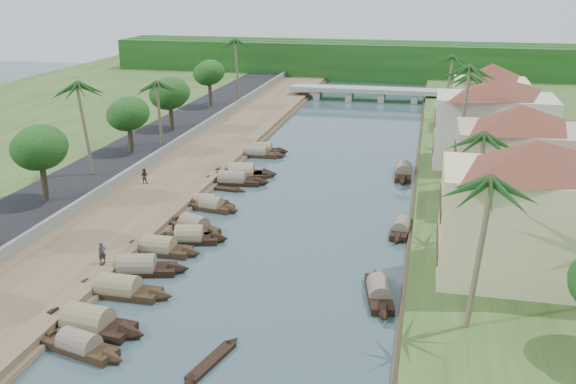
% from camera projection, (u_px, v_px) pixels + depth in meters
% --- Properties ---
extents(ground, '(220.00, 220.00, 0.00)m').
position_uv_depth(ground, '(275.00, 256.00, 53.07)').
color(ground, '#354A50').
rests_on(ground, ground).
extents(left_bank, '(10.00, 180.00, 0.80)m').
position_uv_depth(left_bank, '(182.00, 172.00, 74.73)').
color(left_bank, brown).
rests_on(left_bank, ground).
extents(right_bank, '(16.00, 180.00, 1.20)m').
position_uv_depth(right_bank, '(494.00, 190.00, 67.49)').
color(right_bank, '#2C461C').
rests_on(right_bank, ground).
extents(road, '(8.00, 180.00, 1.40)m').
position_uv_depth(road, '(114.00, 165.00, 76.38)').
color(road, black).
rests_on(road, ground).
extents(retaining_wall, '(0.40, 180.00, 1.10)m').
position_uv_depth(retaining_wall, '(148.00, 162.00, 75.29)').
color(retaining_wall, slate).
rests_on(retaining_wall, left_bank).
extents(treeline, '(120.00, 14.00, 8.00)m').
position_uv_depth(treeline, '(379.00, 61.00, 144.32)').
color(treeline, '#173A0F').
rests_on(treeline, ground).
extents(bridge, '(28.00, 4.00, 2.40)m').
position_uv_depth(bridge, '(366.00, 91.00, 119.14)').
color(bridge, gray).
rests_on(bridge, ground).
extents(building_near, '(14.85, 14.85, 10.20)m').
position_uv_depth(building_near, '(528.00, 209.00, 45.29)').
color(building_near, beige).
rests_on(building_near, right_bank).
extents(building_mid, '(14.11, 14.11, 9.70)m').
position_uv_depth(building_mid, '(517.00, 155.00, 59.97)').
color(building_mid, tan).
rests_on(building_mid, right_bank).
extents(building_far, '(15.59, 15.59, 10.20)m').
position_uv_depth(building_far, '(494.00, 121.00, 73.05)').
color(building_far, beige).
rests_on(building_far, right_bank).
extents(building_distant, '(12.62, 12.62, 9.20)m').
position_uv_depth(building_distant, '(489.00, 95.00, 91.51)').
color(building_distant, beige).
rests_on(building_distant, right_bank).
extents(sampan_0, '(7.31, 3.17, 1.93)m').
position_uv_depth(sampan_0, '(79.00, 346.00, 39.47)').
color(sampan_0, black).
rests_on(sampan_0, ground).
extents(sampan_1, '(8.85, 2.95, 2.54)m').
position_uv_depth(sampan_1, '(89.00, 323.00, 41.97)').
color(sampan_1, black).
rests_on(sampan_1, ground).
extents(sampan_2, '(8.72, 2.10, 2.28)m').
position_uv_depth(sampan_2, '(119.00, 289.00, 46.54)').
color(sampan_2, black).
rests_on(sampan_2, ground).
extents(sampan_3, '(8.61, 3.70, 2.27)m').
position_uv_depth(sampan_3, '(137.00, 268.00, 49.92)').
color(sampan_3, black).
rests_on(sampan_3, ground).
extents(sampan_4, '(7.78, 2.00, 2.21)m').
position_uv_depth(sampan_4, '(158.00, 248.00, 53.55)').
color(sampan_4, black).
rests_on(sampan_4, ground).
extents(sampan_5, '(7.21, 3.24, 2.24)m').
position_uv_depth(sampan_5, '(189.00, 238.00, 55.77)').
color(sampan_5, black).
rests_on(sampan_5, ground).
extents(sampan_6, '(7.18, 4.67, 2.16)m').
position_uv_depth(sampan_6, '(194.00, 226.00, 58.27)').
color(sampan_6, black).
rests_on(sampan_6, ground).
extents(sampan_7, '(6.28, 1.56, 1.74)m').
position_uv_depth(sampan_7, '(205.00, 202.00, 64.55)').
color(sampan_7, black).
rests_on(sampan_7, ground).
extents(sampan_8, '(6.36, 2.58, 1.96)m').
position_uv_depth(sampan_8, '(212.00, 206.00, 63.51)').
color(sampan_8, black).
rests_on(sampan_8, ground).
extents(sampan_9, '(8.83, 2.60, 2.20)m').
position_uv_depth(sampan_9, '(232.00, 181.00, 71.39)').
color(sampan_9, black).
rests_on(sampan_9, ground).
extents(sampan_10, '(8.45, 4.31, 2.29)m').
position_uv_depth(sampan_10, '(240.00, 175.00, 73.45)').
color(sampan_10, black).
rests_on(sampan_10, ground).
extents(sampan_11, '(8.79, 3.22, 2.44)m').
position_uv_depth(sampan_11, '(241.00, 173.00, 74.14)').
color(sampan_11, black).
rests_on(sampan_11, ground).
extents(sampan_12, '(8.16, 1.82, 1.97)m').
position_uv_depth(sampan_12, '(256.00, 154.00, 82.25)').
color(sampan_12, black).
rests_on(sampan_12, ground).
extents(sampan_13, '(7.33, 2.00, 2.02)m').
position_uv_depth(sampan_13, '(262.00, 150.00, 84.03)').
color(sampan_13, black).
rests_on(sampan_13, ground).
extents(sampan_14, '(2.89, 8.00, 1.95)m').
position_uv_depth(sampan_14, '(379.00, 292.00, 46.17)').
color(sampan_14, black).
rests_on(sampan_14, ground).
extents(sampan_15, '(1.84, 6.64, 1.82)m').
position_uv_depth(sampan_15, '(401.00, 229.00, 57.82)').
color(sampan_15, black).
rests_on(sampan_15, ground).
extents(sampan_16, '(2.09, 9.04, 2.19)m').
position_uv_depth(sampan_16, '(403.00, 172.00, 74.62)').
color(sampan_16, black).
rests_on(sampan_16, ground).
extents(canoe_0, '(2.31, 6.08, 0.80)m').
position_uv_depth(canoe_0, '(212.00, 361.00, 38.40)').
color(canoe_0, black).
rests_on(canoe_0, ground).
extents(canoe_1, '(5.71, 1.80, 0.91)m').
position_uv_depth(canoe_1, '(158.00, 251.00, 53.90)').
color(canoe_1, black).
rests_on(canoe_1, ground).
extents(canoe_2, '(6.29, 1.64, 0.91)m').
position_uv_depth(canoe_2, '(219.00, 188.00, 69.72)').
color(canoe_2, black).
rests_on(canoe_2, ground).
extents(palm_0, '(3.20, 3.20, 11.22)m').
position_uv_depth(palm_0, '(483.00, 183.00, 37.08)').
color(palm_0, '#76634E').
rests_on(palm_0, ground).
extents(palm_1, '(3.20, 3.20, 10.39)m').
position_uv_depth(palm_1, '(483.00, 137.00, 50.96)').
color(palm_1, '#76634E').
rests_on(palm_1, ground).
extents(palm_2, '(3.20, 3.20, 13.66)m').
position_uv_depth(palm_2, '(465.00, 70.00, 64.99)').
color(palm_2, '#76634E').
rests_on(palm_2, ground).
extents(palm_3, '(3.20, 3.20, 10.58)m').
position_uv_depth(palm_3, '(467.00, 77.00, 80.02)').
color(palm_3, '#76634E').
rests_on(palm_3, ground).
extents(palm_5, '(3.20, 3.20, 11.46)m').
position_uv_depth(palm_5, '(83.00, 86.00, 67.26)').
color(palm_5, '#76634E').
rests_on(palm_5, ground).
extents(palm_6, '(3.20, 3.20, 9.41)m').
position_uv_depth(palm_6, '(158.00, 84.00, 80.94)').
color(palm_6, '#76634E').
rests_on(palm_6, ground).
extents(palm_7, '(3.20, 3.20, 10.99)m').
position_uv_depth(palm_7, '(448.00, 58.00, 96.03)').
color(palm_7, '#76634E').
rests_on(palm_7, ground).
extents(palm_8, '(3.20, 3.20, 12.01)m').
position_uv_depth(palm_8, '(237.00, 42.00, 107.45)').
color(palm_8, '#76634E').
rests_on(palm_8, ground).
extents(tree_2, '(5.02, 5.02, 7.32)m').
position_uv_depth(tree_2, '(40.00, 148.00, 60.54)').
color(tree_2, '#473B29').
rests_on(tree_2, ground).
extents(tree_3, '(4.77, 4.77, 6.68)m').
position_uv_depth(tree_3, '(129.00, 115.00, 77.96)').
color(tree_3, '#473B29').
rests_on(tree_3, ground).
extents(tree_4, '(5.21, 5.21, 7.14)m').
position_uv_depth(tree_4, '(170.00, 94.00, 89.95)').
color(tree_4, '#473B29').
rests_on(tree_4, ground).
extents(tree_5, '(4.67, 4.67, 7.49)m').
position_uv_depth(tree_5, '(209.00, 73.00, 105.33)').
color(tree_5, '#473B29').
rests_on(tree_5, ground).
extents(tree_6, '(4.00, 4.00, 7.35)m').
position_uv_depth(tree_6, '(538.00, 116.00, 73.46)').
color(tree_6, '#473B29').
rests_on(tree_6, ground).
extents(person_near, '(0.72, 0.74, 1.72)m').
position_uv_depth(person_near, '(102.00, 253.00, 49.66)').
color(person_near, '#2E2B34').
rests_on(person_near, left_bank).
extents(person_far, '(0.82, 0.65, 1.67)m').
position_uv_depth(person_far, '(144.00, 176.00, 68.93)').
color(person_far, '#2E2B20').
rests_on(person_far, left_bank).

